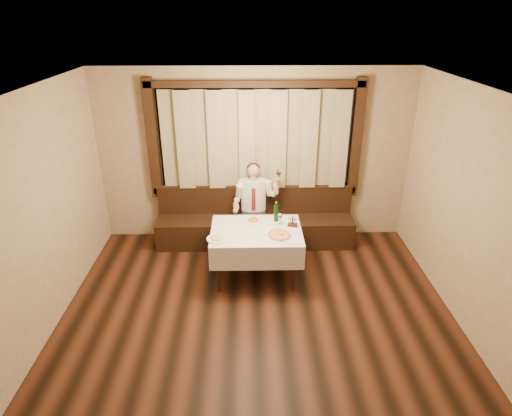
{
  "coord_description": "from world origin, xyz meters",
  "views": [
    {
      "loc": [
        -0.1,
        -3.58,
        3.57
      ],
      "look_at": [
        0.0,
        1.9,
        1.0
      ],
      "focal_mm": 30.0,
      "sensor_mm": 36.0,
      "label": 1
    }
  ],
  "objects_px": {
    "pizza": "(279,235)",
    "seated_man": "(254,199)",
    "green_bottle": "(276,213)",
    "pasta_cream": "(217,237)",
    "cruet_caddy": "(293,223)",
    "dining_table": "(256,236)",
    "banquette": "(255,225)",
    "pasta_red": "(253,219)"
  },
  "relations": [
    {
      "from": "green_bottle",
      "to": "cruet_caddy",
      "type": "height_order",
      "value": "green_bottle"
    },
    {
      "from": "dining_table",
      "to": "green_bottle",
      "type": "distance_m",
      "value": 0.46
    },
    {
      "from": "banquette",
      "to": "cruet_caddy",
      "type": "xyz_separation_m",
      "value": [
        0.52,
        -0.92,
        0.5
      ]
    },
    {
      "from": "pizza",
      "to": "pasta_red",
      "type": "xyz_separation_m",
      "value": [
        -0.35,
        0.45,
        0.02
      ]
    },
    {
      "from": "pasta_cream",
      "to": "green_bottle",
      "type": "bearing_deg",
      "value": 32.76
    },
    {
      "from": "cruet_caddy",
      "to": "dining_table",
      "type": "bearing_deg",
      "value": -155.7
    },
    {
      "from": "pasta_red",
      "to": "cruet_caddy",
      "type": "relative_size",
      "value": 1.83
    },
    {
      "from": "banquette",
      "to": "cruet_caddy",
      "type": "relative_size",
      "value": 22.04
    },
    {
      "from": "dining_table",
      "to": "pizza",
      "type": "distance_m",
      "value": 0.38
    },
    {
      "from": "green_bottle",
      "to": "cruet_caddy",
      "type": "xyz_separation_m",
      "value": [
        0.22,
        -0.17,
        -0.08
      ]
    },
    {
      "from": "banquette",
      "to": "seated_man",
      "type": "relative_size",
      "value": 2.32
    },
    {
      "from": "banquette",
      "to": "pasta_red",
      "type": "distance_m",
      "value": 0.9
    },
    {
      "from": "pizza",
      "to": "pasta_red",
      "type": "height_order",
      "value": "pasta_red"
    },
    {
      "from": "banquette",
      "to": "seated_man",
      "type": "height_order",
      "value": "seated_man"
    },
    {
      "from": "pizza",
      "to": "pasta_red",
      "type": "bearing_deg",
      "value": 128.2
    },
    {
      "from": "pasta_cream",
      "to": "cruet_caddy",
      "type": "relative_size",
      "value": 1.96
    },
    {
      "from": "green_bottle",
      "to": "cruet_caddy",
      "type": "relative_size",
      "value": 2.1
    },
    {
      "from": "banquette",
      "to": "pasta_red",
      "type": "relative_size",
      "value": 12.07
    },
    {
      "from": "pasta_cream",
      "to": "green_bottle",
      "type": "relative_size",
      "value": 0.93
    },
    {
      "from": "cruet_caddy",
      "to": "pizza",
      "type": "bearing_deg",
      "value": -113.0
    },
    {
      "from": "dining_table",
      "to": "seated_man",
      "type": "xyz_separation_m",
      "value": [
        -0.02,
        0.93,
        0.15
      ]
    },
    {
      "from": "dining_table",
      "to": "seated_man",
      "type": "relative_size",
      "value": 0.92
    },
    {
      "from": "pasta_cream",
      "to": "cruet_caddy",
      "type": "distance_m",
      "value": 1.11
    },
    {
      "from": "pasta_red",
      "to": "cruet_caddy",
      "type": "distance_m",
      "value": 0.58
    },
    {
      "from": "dining_table",
      "to": "pizza",
      "type": "bearing_deg",
      "value": -30.02
    },
    {
      "from": "green_bottle",
      "to": "banquette",
      "type": "bearing_deg",
      "value": 111.17
    },
    {
      "from": "green_bottle",
      "to": "dining_table",
      "type": "bearing_deg",
      "value": -137.29
    },
    {
      "from": "pizza",
      "to": "green_bottle",
      "type": "xyz_separation_m",
      "value": [
        -0.02,
        0.45,
        0.12
      ]
    },
    {
      "from": "pizza",
      "to": "cruet_caddy",
      "type": "xyz_separation_m",
      "value": [
        0.21,
        0.28,
        0.04
      ]
    },
    {
      "from": "pasta_cream",
      "to": "dining_table",
      "type": "bearing_deg",
      "value": 26.08
    },
    {
      "from": "dining_table",
      "to": "green_bottle",
      "type": "bearing_deg",
      "value": 42.71
    },
    {
      "from": "green_bottle",
      "to": "seated_man",
      "type": "height_order",
      "value": "seated_man"
    },
    {
      "from": "banquette",
      "to": "dining_table",
      "type": "height_order",
      "value": "banquette"
    },
    {
      "from": "cruet_caddy",
      "to": "green_bottle",
      "type": "bearing_deg",
      "value": 156.16
    },
    {
      "from": "dining_table",
      "to": "pasta_cream",
      "type": "bearing_deg",
      "value": -153.92
    },
    {
      "from": "banquette",
      "to": "dining_table",
      "type": "bearing_deg",
      "value": -90.0
    },
    {
      "from": "dining_table",
      "to": "pasta_cream",
      "type": "height_order",
      "value": "pasta_cream"
    },
    {
      "from": "pizza",
      "to": "cruet_caddy",
      "type": "relative_size",
      "value": 2.26
    },
    {
      "from": "dining_table",
      "to": "pizza",
      "type": "relative_size",
      "value": 3.88
    },
    {
      "from": "green_bottle",
      "to": "seated_man",
      "type": "bearing_deg",
      "value": 115.05
    },
    {
      "from": "pizza",
      "to": "seated_man",
      "type": "distance_m",
      "value": 1.16
    },
    {
      "from": "pasta_cream",
      "to": "green_bottle",
      "type": "height_order",
      "value": "green_bottle"
    }
  ]
}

